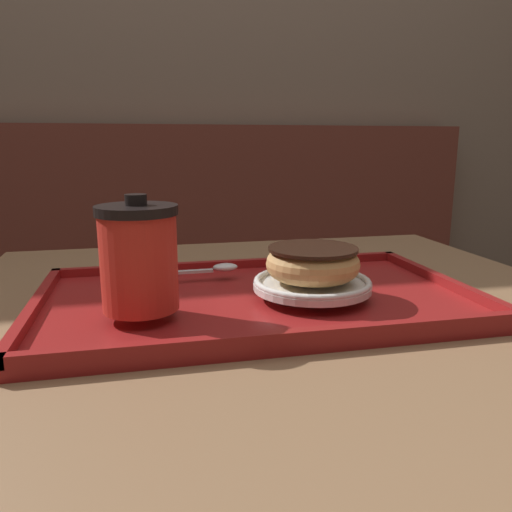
% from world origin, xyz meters
% --- Properties ---
extents(wall_behind, '(8.00, 0.05, 2.40)m').
position_xyz_m(wall_behind, '(0.00, 1.10, 1.20)').
color(wall_behind, '#7A6656').
rests_on(wall_behind, ground_plane).
extents(booth_bench, '(1.56, 0.44, 1.00)m').
position_xyz_m(booth_bench, '(0.11, 0.87, 0.32)').
color(booth_bench, brown).
rests_on(booth_bench, ground_plane).
extents(cafe_table, '(0.85, 0.85, 0.74)m').
position_xyz_m(cafe_table, '(0.00, 0.00, 0.56)').
color(cafe_table, '#846042').
rests_on(cafe_table, ground_plane).
extents(serving_tray, '(0.53, 0.31, 0.02)m').
position_xyz_m(serving_tray, '(-0.03, 0.01, 0.75)').
color(serving_tray, maroon).
rests_on(serving_tray, cafe_table).
extents(coffee_cup_front, '(0.09, 0.09, 0.12)m').
position_xyz_m(coffee_cup_front, '(-0.17, -0.04, 0.83)').
color(coffee_cup_front, red).
rests_on(coffee_cup_front, serving_tray).
extents(plate_with_chocolate_donut, '(0.14, 0.14, 0.01)m').
position_xyz_m(plate_with_chocolate_donut, '(0.03, -0.01, 0.78)').
color(plate_with_chocolate_donut, white).
rests_on(plate_with_chocolate_donut, serving_tray).
extents(donut_chocolate_glazed, '(0.11, 0.11, 0.04)m').
position_xyz_m(donut_chocolate_glazed, '(0.03, -0.01, 0.80)').
color(donut_chocolate_glazed, tan).
rests_on(donut_chocolate_glazed, plate_with_chocolate_donut).
extents(spoon, '(0.17, 0.02, 0.01)m').
position_xyz_m(spoon, '(-0.09, 0.10, 0.77)').
color(spoon, silver).
rests_on(spoon, serving_tray).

